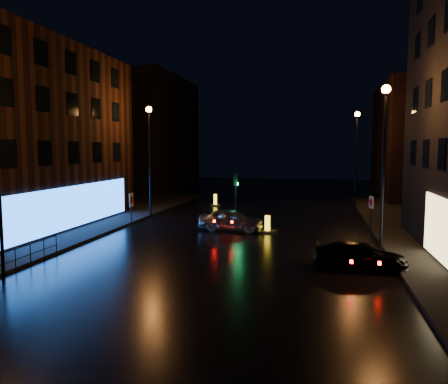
# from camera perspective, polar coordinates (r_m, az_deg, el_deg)

# --- Properties ---
(ground) EXTENTS (120.00, 120.00, 0.00)m
(ground) POSITION_cam_1_polar(r_m,az_deg,el_deg) (18.38, -2.89, -10.88)
(ground) COLOR black
(ground) RESTS_ON ground
(pavement_left) EXTENTS (12.00, 44.00, 0.15)m
(pavement_left) POSITION_cam_1_polar(r_m,az_deg,el_deg) (31.58, -24.22, -4.23)
(pavement_left) COLOR black
(pavement_left) RESTS_ON ground
(building_left) EXTENTS (10.00, 18.00, 12.00)m
(building_left) POSITION_cam_1_polar(r_m,az_deg,el_deg) (32.08, -26.82, 6.44)
(building_left) COLOR black
(building_left) RESTS_ON ground
(building_far_left) EXTENTS (8.00, 16.00, 14.00)m
(building_far_left) POSITION_cam_1_polar(r_m,az_deg,el_deg) (55.96, -9.55, 7.41)
(building_far_left) COLOR black
(building_far_left) RESTS_ON ground
(building_far_right) EXTENTS (8.00, 14.00, 12.00)m
(building_far_right) POSITION_cam_1_polar(r_m,az_deg,el_deg) (50.11, 24.25, 6.05)
(building_far_right) COLOR black
(building_far_right) RESTS_ON ground
(street_lamp_lfar) EXTENTS (0.44, 0.44, 8.37)m
(street_lamp_lfar) POSITION_cam_1_polar(r_m,az_deg,el_deg) (33.39, -9.71, 6.16)
(street_lamp_lfar) COLOR black
(street_lamp_lfar) RESTS_ON ground
(street_lamp_rnear) EXTENTS (0.44, 0.44, 8.37)m
(street_lamp_rnear) POSITION_cam_1_polar(r_m,az_deg,el_deg) (23.24, 20.19, 6.13)
(street_lamp_rnear) COLOR black
(street_lamp_rnear) RESTS_ON ground
(street_lamp_rfar) EXTENTS (0.44, 0.44, 8.37)m
(street_lamp_rfar) POSITION_cam_1_polar(r_m,az_deg,el_deg) (39.14, 16.92, 5.91)
(street_lamp_rfar) COLOR black
(street_lamp_rfar) RESTS_ON ground
(traffic_signal) EXTENTS (1.40, 2.40, 3.45)m
(traffic_signal) POSITION_cam_1_polar(r_m,az_deg,el_deg) (31.90, 1.54, -2.86)
(traffic_signal) COLOR black
(traffic_signal) RESTS_ON ground
(guard_railing) EXTENTS (0.05, 6.04, 1.00)m
(guard_railing) POSITION_cam_1_polar(r_m,az_deg,el_deg) (20.85, -25.62, -7.34)
(guard_railing) COLOR black
(guard_railing) RESTS_ON ground
(silver_hatchback) EXTENTS (4.21, 1.86, 1.41)m
(silver_hatchback) POSITION_cam_1_polar(r_m,az_deg,el_deg) (27.93, 0.96, -3.66)
(silver_hatchback) COLOR #9A9CA1
(silver_hatchback) RESTS_ON ground
(dark_sedan) EXTENTS (4.03, 1.68, 1.16)m
(dark_sedan) POSITION_cam_1_polar(r_m,az_deg,el_deg) (20.18, 17.35, -7.92)
(dark_sedan) COLOR black
(dark_sedan) RESTS_ON ground
(bollard_near) EXTENTS (1.17, 1.41, 1.06)m
(bollard_near) POSITION_cam_1_polar(r_m,az_deg,el_deg) (27.67, 5.69, -4.77)
(bollard_near) COLOR black
(bollard_near) RESTS_ON ground
(bollard_far) EXTENTS (1.14, 1.40, 1.06)m
(bollard_far) POSITION_cam_1_polar(r_m,az_deg,el_deg) (40.29, -1.16, -1.46)
(bollard_far) COLOR black
(bollard_far) RESTS_ON ground
(road_sign_left) EXTENTS (0.10, 0.62, 2.54)m
(road_sign_left) POSITION_cam_1_polar(r_m,az_deg,el_deg) (27.21, -12.02, -1.49)
(road_sign_left) COLOR black
(road_sign_left) RESTS_ON ground
(road_sign_right) EXTENTS (0.22, 0.54, 2.30)m
(road_sign_right) POSITION_cam_1_polar(r_m,az_deg,el_deg) (28.67, 18.66, -1.66)
(road_sign_right) COLOR black
(road_sign_right) RESTS_ON ground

